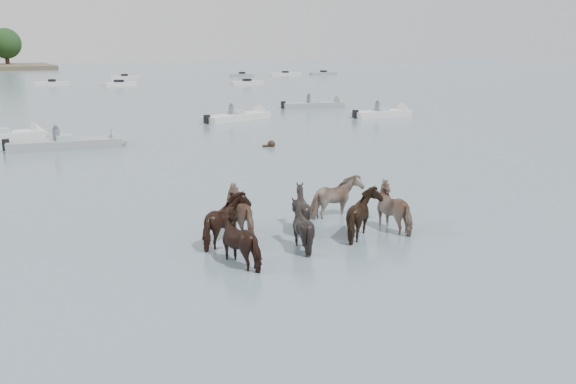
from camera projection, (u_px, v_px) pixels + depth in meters
name	position (u px, v px, depth m)	size (l,w,h in m)	color
ground	(347.00, 254.00, 16.10)	(400.00, 400.00, 0.00)	#4C626E
pony_herd	(304.00, 218.00, 17.48)	(7.17, 4.39, 1.58)	black
swimming_pony	(271.00, 145.00, 33.23)	(0.72, 0.44, 0.44)	black
motorboat_a	(16.00, 136.00, 35.65)	(5.17, 2.65, 1.92)	silver
motorboat_b	(81.00, 143.00, 32.91)	(6.47, 2.36, 1.92)	gray
motorboat_c	(244.00, 116.00, 45.47)	(6.44, 3.90, 1.92)	silver
motorboat_d	(389.00, 113.00, 47.47)	(5.55, 1.73, 1.92)	silver
motorboat_e	(321.00, 105.00, 54.20)	(6.17, 2.63, 1.92)	gray
distant_flotilla	(33.00, 83.00, 85.63)	(105.28, 25.80, 0.93)	silver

